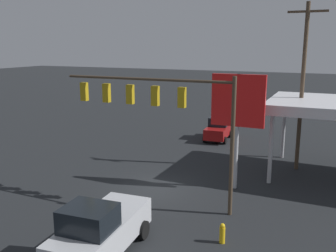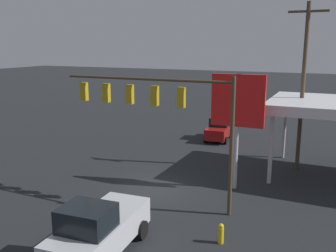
{
  "view_description": "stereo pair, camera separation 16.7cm",
  "coord_description": "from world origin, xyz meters",
  "px_view_note": "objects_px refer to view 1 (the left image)",
  "views": [
    {
      "loc": [
        -9.1,
        18.24,
        8.12
      ],
      "look_at": [
        0.0,
        -2.0,
        3.31
      ],
      "focal_mm": 40.0,
      "sensor_mm": 36.0,
      "label": 1
    },
    {
      "loc": [
        -9.25,
        18.17,
        8.12
      ],
      "look_at": [
        0.0,
        -2.0,
        3.31
      ],
      "focal_mm": 40.0,
      "sensor_mm": 36.0,
      "label": 2
    }
  ],
  "objects_px": {
    "pickup_parked": "(100,231)",
    "hatchback_crossing": "(218,129)",
    "fire_hydrant": "(222,233)",
    "traffic_signal_assembly": "(156,104)",
    "price_sign": "(238,105)",
    "utility_pole": "(302,84)"
  },
  "relations": [
    {
      "from": "pickup_parked",
      "to": "hatchback_crossing",
      "type": "bearing_deg",
      "value": 179.38
    },
    {
      "from": "pickup_parked",
      "to": "fire_hydrant",
      "type": "height_order",
      "value": "pickup_parked"
    },
    {
      "from": "traffic_signal_assembly",
      "to": "price_sign",
      "type": "relative_size",
      "value": 1.42
    },
    {
      "from": "hatchback_crossing",
      "to": "pickup_parked",
      "type": "bearing_deg",
      "value": -0.79
    },
    {
      "from": "hatchback_crossing",
      "to": "fire_hydrant",
      "type": "xyz_separation_m",
      "value": [
        -5.27,
        16.89,
        -0.51
      ]
    },
    {
      "from": "price_sign",
      "to": "utility_pole",
      "type": "bearing_deg",
      "value": -119.88
    },
    {
      "from": "utility_pole",
      "to": "price_sign",
      "type": "height_order",
      "value": "utility_pole"
    },
    {
      "from": "hatchback_crossing",
      "to": "price_sign",
      "type": "bearing_deg",
      "value": 17.31
    },
    {
      "from": "utility_pole",
      "to": "hatchback_crossing",
      "type": "relative_size",
      "value": 2.74
    },
    {
      "from": "price_sign",
      "to": "hatchback_crossing",
      "type": "bearing_deg",
      "value": -68.37
    },
    {
      "from": "utility_pole",
      "to": "hatchback_crossing",
      "type": "distance_m",
      "value": 10.15
    },
    {
      "from": "price_sign",
      "to": "pickup_parked",
      "type": "relative_size",
      "value": 1.23
    },
    {
      "from": "traffic_signal_assembly",
      "to": "utility_pole",
      "type": "distance_m",
      "value": 10.63
    },
    {
      "from": "price_sign",
      "to": "hatchback_crossing",
      "type": "distance_m",
      "value": 12.02
    },
    {
      "from": "traffic_signal_assembly",
      "to": "utility_pole",
      "type": "relative_size",
      "value": 0.87
    },
    {
      "from": "pickup_parked",
      "to": "traffic_signal_assembly",
      "type": "bearing_deg",
      "value": 179.58
    },
    {
      "from": "traffic_signal_assembly",
      "to": "fire_hydrant",
      "type": "relative_size",
      "value": 10.63
    },
    {
      "from": "traffic_signal_assembly",
      "to": "price_sign",
      "type": "height_order",
      "value": "traffic_signal_assembly"
    },
    {
      "from": "fire_hydrant",
      "to": "pickup_parked",
      "type": "bearing_deg",
      "value": 36.16
    },
    {
      "from": "traffic_signal_assembly",
      "to": "pickup_parked",
      "type": "xyz_separation_m",
      "value": [
        -0.37,
        5.75,
        -4.11
      ]
    },
    {
      "from": "traffic_signal_assembly",
      "to": "price_sign",
      "type": "xyz_separation_m",
      "value": [
        -3.34,
        -3.53,
        -0.37
      ]
    },
    {
      "from": "utility_pole",
      "to": "price_sign",
      "type": "bearing_deg",
      "value": 60.12
    }
  ]
}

